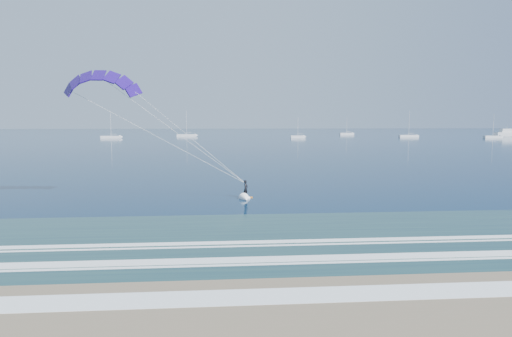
{
  "coord_description": "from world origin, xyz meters",
  "views": [
    {
      "loc": [
        -7.54,
        -21.41,
        8.48
      ],
      "look_at": [
        -3.76,
        24.04,
        3.66
      ],
      "focal_mm": 32.0,
      "sensor_mm": 36.0,
      "label": 1
    }
  ],
  "objects_px": {
    "sailboat_4": "(347,134)",
    "sailboat_5": "(409,136)",
    "kitesurfer_rig": "(171,129)",
    "sailboat_3": "(298,137)",
    "sailboat_2": "(187,135)",
    "sailboat_6": "(493,137)",
    "sailboat_1": "(111,137)",
    "motor_yacht": "(508,133)"
  },
  "relations": [
    {
      "from": "sailboat_3",
      "to": "sailboat_5",
      "type": "height_order",
      "value": "sailboat_5"
    },
    {
      "from": "sailboat_4",
      "to": "sailboat_5",
      "type": "bearing_deg",
      "value": -62.94
    },
    {
      "from": "kitesurfer_rig",
      "to": "sailboat_6",
      "type": "xyz_separation_m",
      "value": [
        135.78,
        159.97,
        -6.9
      ]
    },
    {
      "from": "kitesurfer_rig",
      "to": "motor_yacht",
      "type": "height_order",
      "value": "kitesurfer_rig"
    },
    {
      "from": "kitesurfer_rig",
      "to": "sailboat_2",
      "type": "distance_m",
      "value": 194.33
    },
    {
      "from": "kitesurfer_rig",
      "to": "sailboat_3",
      "type": "height_order",
      "value": "kitesurfer_rig"
    },
    {
      "from": "motor_yacht",
      "to": "sailboat_4",
      "type": "xyz_separation_m",
      "value": [
        -81.91,
        26.2,
        -0.87
      ]
    },
    {
      "from": "kitesurfer_rig",
      "to": "sailboat_3",
      "type": "bearing_deg",
      "value": 75.71
    },
    {
      "from": "motor_yacht",
      "to": "sailboat_2",
      "type": "xyz_separation_m",
      "value": [
        -173.37,
        6.02,
        -0.85
      ]
    },
    {
      "from": "sailboat_5",
      "to": "sailboat_6",
      "type": "xyz_separation_m",
      "value": [
        35.47,
        -14.13,
        -0.01
      ]
    },
    {
      "from": "sailboat_2",
      "to": "sailboat_6",
      "type": "xyz_separation_m",
      "value": [
        147.34,
        -33.89,
        -0.01
      ]
    },
    {
      "from": "kitesurfer_rig",
      "to": "sailboat_6",
      "type": "height_order",
      "value": "kitesurfer_rig"
    },
    {
      "from": "sailboat_1",
      "to": "sailboat_4",
      "type": "relative_size",
      "value": 1.16
    },
    {
      "from": "sailboat_5",
      "to": "sailboat_4",
      "type": "bearing_deg",
      "value": 117.06
    },
    {
      "from": "sailboat_5",
      "to": "kitesurfer_rig",
      "type": "bearing_deg",
      "value": -119.95
    },
    {
      "from": "kitesurfer_rig",
      "to": "sailboat_2",
      "type": "relative_size",
      "value": 1.52
    },
    {
      "from": "kitesurfer_rig",
      "to": "sailboat_1",
      "type": "distance_m",
      "value": 178.43
    },
    {
      "from": "sailboat_4",
      "to": "sailboat_5",
      "type": "relative_size",
      "value": 0.85
    },
    {
      "from": "motor_yacht",
      "to": "sailboat_6",
      "type": "relative_size",
      "value": 1.21
    },
    {
      "from": "sailboat_5",
      "to": "sailboat_6",
      "type": "relative_size",
      "value": 1.1
    },
    {
      "from": "kitesurfer_rig",
      "to": "sailboat_4",
      "type": "height_order",
      "value": "kitesurfer_rig"
    },
    {
      "from": "motor_yacht",
      "to": "sailboat_6",
      "type": "xyz_separation_m",
      "value": [
        -26.03,
        -27.87,
        -0.87
      ]
    },
    {
      "from": "sailboat_4",
      "to": "motor_yacht",
      "type": "bearing_deg",
      "value": -17.74
    },
    {
      "from": "sailboat_3",
      "to": "sailboat_4",
      "type": "distance_m",
      "value": 57.82
    },
    {
      "from": "sailboat_2",
      "to": "kitesurfer_rig",
      "type": "bearing_deg",
      "value": -86.59
    },
    {
      "from": "kitesurfer_rig",
      "to": "sailboat_3",
      "type": "relative_size",
      "value": 2.1
    },
    {
      "from": "sailboat_1",
      "to": "sailboat_2",
      "type": "distance_m",
      "value": 40.16
    },
    {
      "from": "sailboat_1",
      "to": "sailboat_6",
      "type": "height_order",
      "value": "sailboat_1"
    },
    {
      "from": "sailboat_6",
      "to": "sailboat_5",
      "type": "bearing_deg",
      "value": 158.29
    },
    {
      "from": "sailboat_3",
      "to": "sailboat_4",
      "type": "bearing_deg",
      "value": 50.54
    },
    {
      "from": "sailboat_4",
      "to": "sailboat_1",
      "type": "bearing_deg",
      "value": -161.63
    },
    {
      "from": "kitesurfer_rig",
      "to": "sailboat_5",
      "type": "relative_size",
      "value": 1.59
    },
    {
      "from": "sailboat_3",
      "to": "sailboat_4",
      "type": "relative_size",
      "value": 0.89
    },
    {
      "from": "motor_yacht",
      "to": "sailboat_1",
      "type": "relative_size",
      "value": 1.11
    },
    {
      "from": "sailboat_6",
      "to": "sailboat_4",
      "type": "bearing_deg",
      "value": 135.94
    },
    {
      "from": "sailboat_3",
      "to": "sailboat_6",
      "type": "distance_m",
      "value": 93.1
    },
    {
      "from": "kitesurfer_rig",
      "to": "sailboat_5",
      "type": "distance_m",
      "value": 201.05
    },
    {
      "from": "motor_yacht",
      "to": "sailboat_6",
      "type": "height_order",
      "value": "sailboat_6"
    },
    {
      "from": "sailboat_3",
      "to": "sailboat_5",
      "type": "xyz_separation_m",
      "value": [
        57.15,
        4.7,
        0.02
      ]
    },
    {
      "from": "sailboat_2",
      "to": "sailboat_5",
      "type": "bearing_deg",
      "value": -10.02
    },
    {
      "from": "motor_yacht",
      "to": "sailboat_3",
      "type": "height_order",
      "value": "sailboat_3"
    },
    {
      "from": "sailboat_2",
      "to": "sailboat_3",
      "type": "bearing_deg",
      "value": -24.09
    }
  ]
}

